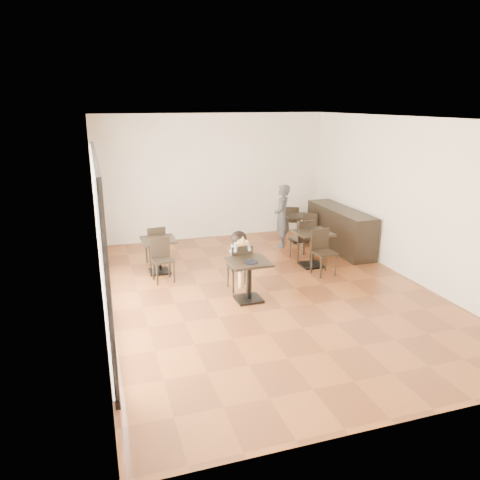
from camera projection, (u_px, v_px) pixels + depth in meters
name	position (u px, v px, depth m)	size (l,w,h in m)	color
floor	(267.00, 292.00, 8.89)	(6.00, 8.00, 0.01)	brown
ceiling	(270.00, 118.00, 7.98)	(6.00, 8.00, 0.01)	silver
wall_back	(213.00, 177.00, 12.09)	(6.00, 0.01, 3.20)	white
wall_front	(410.00, 292.00, 4.78)	(6.00, 0.01, 3.20)	white
wall_left	(96.00, 222.00, 7.56)	(0.01, 8.00, 3.20)	white
wall_right	(409.00, 199.00, 9.31)	(0.01, 8.00, 3.20)	white
storefront_window	(100.00, 242.00, 7.16)	(0.04, 4.50, 2.60)	white
child_table	(248.00, 281.00, 8.41)	(0.72, 0.72, 0.76)	black
child_chair	(239.00, 267.00, 8.89)	(0.41, 0.41, 0.91)	black
child	(239.00, 261.00, 8.85)	(0.41, 0.57, 1.15)	slate
plate	(250.00, 262.00, 8.20)	(0.26, 0.26, 0.02)	black
pizza_slice	(242.00, 242.00, 8.56)	(0.27, 0.20, 0.06)	#D9C674
adult_patron	(282.00, 216.00, 11.46)	(0.57, 0.37, 1.55)	#3A3B3F
cafe_table_mid	(312.00, 249.00, 10.17)	(0.74, 0.74, 0.78)	black
cafe_table_left	(159.00, 256.00, 9.81)	(0.69, 0.69, 0.73)	black
cafe_table_back	(299.00, 228.00, 12.03)	(0.64, 0.64, 0.68)	black
chair_mid_a	(302.00, 239.00, 10.65)	(0.42, 0.42, 0.94)	black
chair_mid_b	(324.00, 253.00, 9.65)	(0.42, 0.42, 0.94)	black
chair_left_a	(155.00, 245.00, 10.29)	(0.40, 0.40, 0.88)	black
chair_left_b	(163.00, 260.00, 9.28)	(0.40, 0.40, 0.88)	black
chair_back_a	(292.00, 221.00, 12.53)	(0.37, 0.37, 0.81)	black
chair_back_b	(310.00, 231.00, 11.52)	(0.37, 0.37, 0.81)	black
service_counter	(340.00, 229.00, 11.35)	(0.60, 2.40, 1.00)	black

